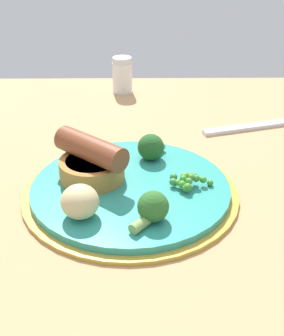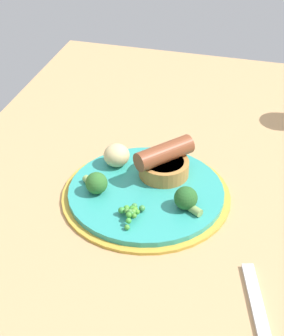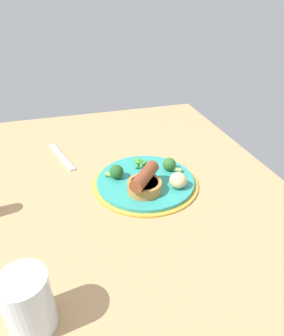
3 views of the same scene
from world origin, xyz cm
name	(u,v)px [view 1 (image 1 of 3)]	position (x,y,z in cm)	size (l,w,h in cm)	color
dining_table	(117,184)	(0.00, 0.00, 1.50)	(110.00, 80.00, 3.00)	tan
dinner_plate	(130,191)	(1.95, -5.00, 3.57)	(26.79, 26.79, 1.40)	#B79333
sausage_pudding	(92,162)	(-2.88, -3.29, 6.77)	(9.62, 8.89, 5.79)	#AD7538
pea_pile	(187,181)	(8.90, -5.61, 5.36)	(5.45, 3.74, 1.79)	#489834
broccoli_floret_near	(151,147)	(4.70, 1.97, 6.12)	(3.93, 4.70, 3.58)	#235623
broccoli_floret_far	(152,208)	(4.41, -12.44, 6.05)	(4.45, 4.81, 3.49)	#2D6628
potato_chunk_1	(80,202)	(-3.48, -11.52, 6.31)	(4.35, 4.23, 3.83)	#CCB77F
fork	(255,126)	(21.95, 14.84, 3.30)	(18.00, 1.60, 0.60)	silver
salt_shaker	(122,75)	(-0.12, 31.87, 6.35)	(3.79, 3.79, 6.79)	silver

